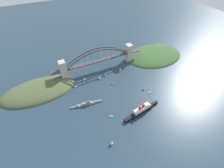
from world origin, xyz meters
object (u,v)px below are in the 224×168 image
object	(u,v)px
naval_cruiser	(87,104)
small_boat_0	(76,87)
ocean_liner	(142,110)
small_boat_1	(99,77)
harbor_arch_bridge	(98,60)
seaplane_taxiing_near_bridge	(103,58)
small_boat_3	(113,83)
small_boat_4	(105,75)
small_boat_5	(150,93)
small_boat_8	(111,116)
small_boat_6	(120,69)
small_boat_7	(112,142)
small_boat_2	(144,88)
small_boat_9	(84,79)

from	to	relation	value
naval_cruiser	small_boat_0	size ratio (longest dim) A/B	5.33
ocean_liner	small_boat_1	world-z (taller)	ocean_liner
harbor_arch_bridge	seaplane_taxiing_near_bridge	bearing A→B (deg)	-127.65
small_boat_3	small_boat_4	xyz separation A→B (m)	(2.95, -34.07, -0.31)
seaplane_taxiing_near_bridge	small_boat_4	bearing A→B (deg)	70.12
small_boat_1	small_boat_5	size ratio (longest dim) A/B	0.91
small_boat_8	harbor_arch_bridge	bearing A→B (deg)	-104.54
ocean_liner	small_boat_1	xyz separation A→B (m)	(34.13, -133.28, -1.28)
harbor_arch_bridge	small_boat_6	size ratio (longest dim) A/B	22.23
small_boat_7	small_boat_4	bearing A→B (deg)	-111.55
small_boat_0	small_boat_1	distance (m)	61.85
ocean_liner	small_boat_7	xyz separation A→B (m)	(84.31, 35.50, -1.21)
naval_cruiser	small_boat_4	size ratio (longest dim) A/B	9.49
small_boat_4	seaplane_taxiing_near_bridge	bearing A→B (deg)	-109.88
small_boat_8	small_boat_3	bearing A→B (deg)	-118.36
naval_cruiser	small_boat_7	world-z (taller)	naval_cruiser
small_boat_2	small_boat_4	xyz separation A→B (m)	(59.69, -82.31, -0.90)
naval_cruiser	small_boat_6	size ratio (longest dim) A/B	6.00
small_boat_8	small_boat_5	bearing A→B (deg)	-169.92
small_boat_4	small_boat_8	distance (m)	126.23
small_boat_4	small_boat_6	xyz separation A→B (m)	(-44.74, -3.84, 1.84)
small_boat_4	small_boat_9	distance (m)	53.03
harbor_arch_bridge	small_boat_1	distance (m)	48.23
small_boat_7	ocean_liner	bearing A→B (deg)	-157.17
small_boat_1	small_boat_6	bearing A→B (deg)	-173.73
harbor_arch_bridge	small_boat_5	world-z (taller)	harbor_arch_bridge
naval_cruiser	small_boat_0	xyz separation A→B (m)	(4.73, -62.32, -2.04)
seaplane_taxiing_near_bridge	small_boat_3	world-z (taller)	small_boat_3
small_boat_0	small_boat_5	distance (m)	171.87
small_boat_3	small_boat_4	distance (m)	34.19
seaplane_taxiing_near_bridge	small_boat_1	distance (m)	91.04
seaplane_taxiing_near_bridge	small_boat_0	size ratio (longest dim) A/B	0.81
small_boat_3	small_boat_6	bearing A→B (deg)	-137.79
small_boat_1	small_boat_8	xyz separation A→B (m)	(25.10, 115.72, -4.46)
ocean_liner	small_boat_3	world-z (taller)	ocean_liner
seaplane_taxiing_near_bridge	small_boat_6	size ratio (longest dim) A/B	0.92
small_boat_0	small_boat_1	world-z (taller)	small_boat_1
seaplane_taxiing_near_bridge	small_boat_7	world-z (taller)	small_boat_7
harbor_arch_bridge	small_boat_3	bearing A→B (deg)	94.15
small_boat_6	small_boat_7	bearing A→B (deg)	57.34
harbor_arch_bridge	small_boat_4	size ratio (longest dim) A/B	35.15
harbor_arch_bridge	small_boat_5	xyz separation A→B (m)	(-67.21, 137.05, -25.59)
small_boat_2	small_boat_4	bearing A→B (deg)	-54.05
naval_cruiser	small_boat_5	bearing A→B (deg)	167.42
small_boat_1	small_boat_8	size ratio (longest dim) A/B	1.43
small_boat_2	naval_cruiser	bearing A→B (deg)	-5.90
small_boat_4	small_boat_5	distance (m)	118.93
harbor_arch_bridge	small_boat_9	world-z (taller)	harbor_arch_bridge
small_boat_4	naval_cruiser	bearing A→B (deg)	42.56
small_boat_2	small_boat_5	size ratio (longest dim) A/B	0.77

